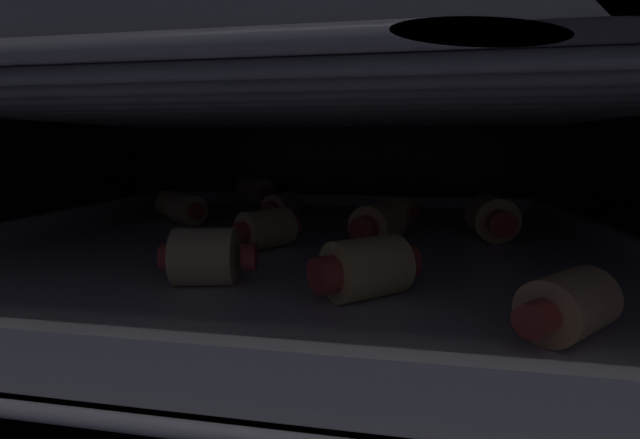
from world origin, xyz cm
name	(u,v)px	position (x,y,z in cm)	size (l,w,h in cm)	color
ground_plane	(299,407)	(0.00, 0.00, -0.60)	(58.30, 49.96, 1.20)	black
oven_wall_back	(338,161)	(0.00, 24.38, 19.16)	(58.30, 1.20, 38.32)	black
oven_rack_lower	(298,257)	(0.00, 0.00, 12.48)	(53.19, 46.61, 0.60)	#B7B7BC
baking_tray_lower	(298,245)	(0.00, 0.00, 13.44)	(47.45, 41.58, 2.41)	silver
pig_in_blanket_lower_0	(256,192)	(-9.17, 17.54, 15.62)	(6.14, 4.94, 3.36)	#E4B079
pig_in_blanket_lower_1	(397,210)	(7.76, 8.11, 15.25)	(4.34, 3.68, 2.61)	#E8BE7E
pig_in_blanket_lower_2	(187,209)	(-11.66, 4.69, 15.33)	(4.41, 4.06, 2.78)	#D8BF82
pig_in_blanket_lower_3	(568,305)	(14.12, -15.29, 15.21)	(4.96, 5.03, 2.54)	#DDB279
pig_in_blanket_lower_4	(175,204)	(-14.74, 8.21, 15.28)	(4.59, 3.71, 2.67)	#E3B976
pig_in_blanket_lower_5	(491,217)	(15.04, 2.90, 15.64)	(3.60, 5.90, 3.39)	#E1B978
pig_in_blanket_lower_6	(366,268)	(6.19, -12.22, 15.42)	(5.46, 4.96, 2.95)	#D6BE74
pig_in_blanket_lower_7	(205,257)	(-2.32, -11.77, 15.47)	(4.74, 3.60, 3.06)	#D7C185
pig_in_blanket_lower_8	(266,229)	(-1.54, -3.38, 15.35)	(4.41, 4.74, 2.81)	#D4C17D
pig_in_blanket_lower_9	(283,206)	(-3.51, 8.86, 15.27)	(3.57, 5.92, 2.66)	#E1B385
pig_in_blanket_lower_10	(378,224)	(6.29, -0.90, 15.51)	(4.27, 5.76, 3.13)	#DFB176
oven_rack_upper	(296,110)	(0.00, 0.00, 23.87)	(53.31, 46.61, 0.73)	#B7B7BC
baking_tray_upper	(296,98)	(0.00, 0.00, 24.70)	(47.45, 41.58, 1.99)	gray
pig_in_blanket_upper_0	(275,91)	(-3.68, 7.50, 26.17)	(5.66, 2.86, 2.45)	#D4B17D
pig_in_blanket_upper_1	(428,96)	(10.73, 17.78, 26.60)	(4.95, 4.89, 3.31)	#E4B171
pig_in_blanket_upper_2	(471,93)	(14.88, 15.13, 26.51)	(3.84, 5.15, 3.13)	#E0B880
pig_in_blanket_upper_3	(382,72)	(6.33, -1.15, 26.24)	(4.76, 2.67, 2.59)	#DFBA83
pig_in_blanket_upper_4	(229,90)	(-8.70, 8.80, 26.49)	(4.48, 5.17, 3.08)	#DDBA84
pig_in_blanket_upper_6	(274,35)	(1.40, -10.89, 26.59)	(6.46, 4.19, 3.29)	tan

